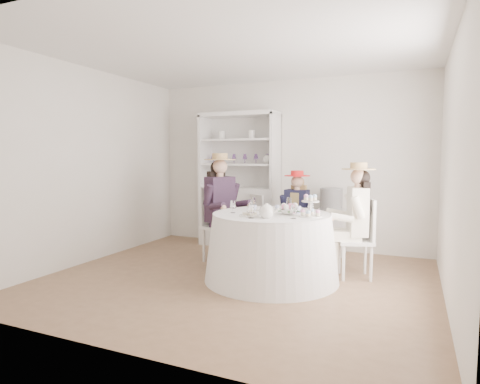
% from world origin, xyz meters
% --- Properties ---
extents(ground, '(4.50, 4.50, 0.00)m').
position_xyz_m(ground, '(0.00, 0.00, 0.00)').
color(ground, brown).
rests_on(ground, ground).
extents(ceiling, '(4.50, 4.50, 0.00)m').
position_xyz_m(ceiling, '(0.00, 0.00, 2.70)').
color(ceiling, white).
rests_on(ceiling, wall_back).
extents(wall_back, '(4.50, 0.00, 4.50)m').
position_xyz_m(wall_back, '(0.00, 2.00, 1.35)').
color(wall_back, silver).
rests_on(wall_back, ground).
extents(wall_front, '(4.50, 0.00, 4.50)m').
position_xyz_m(wall_front, '(0.00, -2.00, 1.35)').
color(wall_front, silver).
rests_on(wall_front, ground).
extents(wall_left, '(0.00, 4.50, 4.50)m').
position_xyz_m(wall_left, '(-2.25, 0.00, 1.35)').
color(wall_left, silver).
rests_on(wall_left, ground).
extents(wall_right, '(0.00, 4.50, 4.50)m').
position_xyz_m(wall_right, '(2.25, 0.00, 1.35)').
color(wall_right, silver).
rests_on(wall_right, ground).
extents(tea_table, '(1.60, 1.60, 0.80)m').
position_xyz_m(tea_table, '(0.38, 0.17, 0.40)').
color(tea_table, white).
rests_on(tea_table, ground).
extents(hutch, '(1.35, 0.62, 2.19)m').
position_xyz_m(hutch, '(-0.73, 1.77, 0.78)').
color(hutch, silver).
rests_on(hutch, ground).
extents(side_table, '(0.45, 0.45, 0.67)m').
position_xyz_m(side_table, '(0.78, 1.75, 0.34)').
color(side_table, silver).
rests_on(side_table, ground).
extents(hatbox, '(0.35, 0.35, 0.33)m').
position_xyz_m(hatbox, '(0.78, 1.75, 0.84)').
color(hatbox, black).
rests_on(hatbox, side_table).
extents(guest_left, '(0.64, 0.58, 1.52)m').
position_xyz_m(guest_left, '(-0.53, 0.65, 0.86)').
color(guest_left, silver).
rests_on(guest_left, ground).
extents(guest_mid, '(0.47, 0.49, 1.28)m').
position_xyz_m(guest_mid, '(0.39, 1.20, 0.72)').
color(guest_mid, silver).
rests_on(guest_mid, ground).
extents(guest_right, '(0.58, 0.53, 1.41)m').
position_xyz_m(guest_right, '(1.28, 0.66, 0.79)').
color(guest_right, silver).
rests_on(guest_right, ground).
extents(spare_chair, '(0.52, 0.52, 0.90)m').
position_xyz_m(spare_chair, '(-0.22, 1.44, 0.48)').
color(spare_chair, silver).
rests_on(spare_chair, ground).
extents(teacup_a, '(0.11, 0.11, 0.07)m').
position_xyz_m(teacup_a, '(0.11, 0.27, 0.84)').
color(teacup_a, white).
rests_on(teacup_a, tea_table).
extents(teacup_b, '(0.08, 0.08, 0.06)m').
position_xyz_m(teacup_b, '(0.36, 0.44, 0.83)').
color(teacup_b, white).
rests_on(teacup_b, tea_table).
extents(teacup_c, '(0.12, 0.12, 0.08)m').
position_xyz_m(teacup_c, '(0.66, 0.30, 0.84)').
color(teacup_c, white).
rests_on(teacup_c, tea_table).
extents(flower_bowl, '(0.28, 0.28, 0.06)m').
position_xyz_m(flower_bowl, '(0.59, 0.15, 0.83)').
color(flower_bowl, white).
rests_on(flower_bowl, tea_table).
extents(flower_arrangement, '(0.18, 0.18, 0.07)m').
position_xyz_m(flower_arrangement, '(0.60, 0.12, 0.89)').
color(flower_arrangement, pink).
rests_on(flower_arrangement, tea_table).
extents(table_teapot, '(0.23, 0.16, 0.17)m').
position_xyz_m(table_teapot, '(0.46, -0.22, 0.88)').
color(table_teapot, white).
rests_on(table_teapot, tea_table).
extents(sandwich_plate, '(0.24, 0.24, 0.05)m').
position_xyz_m(sandwich_plate, '(0.23, -0.14, 0.82)').
color(sandwich_plate, white).
rests_on(sandwich_plate, tea_table).
extents(cupcake_stand, '(0.26, 0.26, 0.24)m').
position_xyz_m(cupcake_stand, '(0.87, 0.08, 0.89)').
color(cupcake_stand, white).
rests_on(cupcake_stand, tea_table).
extents(stemware_set, '(0.95, 0.99, 0.15)m').
position_xyz_m(stemware_set, '(0.38, 0.17, 0.88)').
color(stemware_set, white).
rests_on(stemware_set, tea_table).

